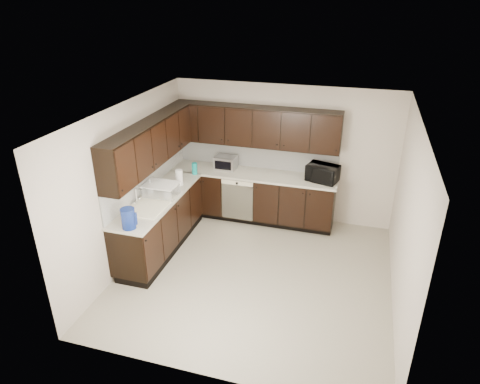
{
  "coord_description": "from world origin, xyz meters",
  "views": [
    {
      "loc": [
        1.29,
        -5.22,
        3.94
      ],
      "look_at": [
        -0.41,
        0.6,
        1.06
      ],
      "focal_mm": 32.0,
      "sensor_mm": 36.0,
      "label": 1
    }
  ],
  "objects_px": {
    "microwave": "(322,173)",
    "toaster_oven": "(225,163)",
    "sink": "(150,209)",
    "storage_bin": "(161,190)",
    "blue_pitcher": "(128,218)"
  },
  "relations": [
    {
      "from": "sink",
      "to": "toaster_oven",
      "type": "xyz_separation_m",
      "value": [
        0.65,
        1.76,
        0.18
      ]
    },
    {
      "from": "sink",
      "to": "storage_bin",
      "type": "height_order",
      "value": "sink"
    },
    {
      "from": "storage_bin",
      "to": "sink",
      "type": "bearing_deg",
      "value": -93.27
    },
    {
      "from": "storage_bin",
      "to": "blue_pitcher",
      "type": "xyz_separation_m",
      "value": [
        0.02,
        -1.07,
        0.05
      ]
    },
    {
      "from": "blue_pitcher",
      "to": "storage_bin",
      "type": "bearing_deg",
      "value": 66.38
    },
    {
      "from": "blue_pitcher",
      "to": "sink",
      "type": "bearing_deg",
      "value": 68.89
    },
    {
      "from": "storage_bin",
      "to": "microwave",
      "type": "bearing_deg",
      "value": 28.69
    },
    {
      "from": "sink",
      "to": "toaster_oven",
      "type": "distance_m",
      "value": 1.88
    },
    {
      "from": "sink",
      "to": "microwave",
      "type": "height_order",
      "value": "microwave"
    },
    {
      "from": "sink",
      "to": "toaster_oven",
      "type": "relative_size",
      "value": 2.12
    },
    {
      "from": "microwave",
      "to": "blue_pitcher",
      "type": "distance_m",
      "value": 3.37
    },
    {
      "from": "microwave",
      "to": "toaster_oven",
      "type": "relative_size",
      "value": 1.36
    },
    {
      "from": "blue_pitcher",
      "to": "toaster_oven",
      "type": "bearing_deg",
      "value": 51.13
    },
    {
      "from": "sink",
      "to": "storage_bin",
      "type": "relative_size",
      "value": 1.61
    },
    {
      "from": "storage_bin",
      "to": "blue_pitcher",
      "type": "relative_size",
      "value": 1.71
    }
  ]
}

